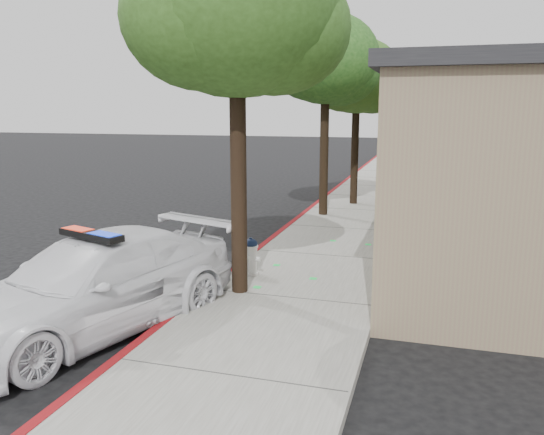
{
  "coord_description": "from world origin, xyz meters",
  "views": [
    {
      "loc": [
        3.98,
        -8.9,
        3.42
      ],
      "look_at": [
        0.83,
        1.71,
        1.22
      ],
      "focal_mm": 35.93,
      "sensor_mm": 36.0,
      "label": 1
    }
  ],
  "objects_px": {
    "police_car": "(94,284)",
    "street_tree_far": "(358,80)",
    "street_tree_near": "(237,15)",
    "fire_hydrant": "(251,256)",
    "clapboard_building": "(528,153)",
    "street_tree_mid": "(326,63)"
  },
  "relations": [
    {
      "from": "police_car",
      "to": "street_tree_far",
      "type": "xyz_separation_m",
      "value": [
        2.36,
        12.06,
        3.68
      ]
    },
    {
      "from": "police_car",
      "to": "street_tree_far",
      "type": "bearing_deg",
      "value": 97.45
    },
    {
      "from": "street_tree_near",
      "to": "police_car",
      "type": "bearing_deg",
      "value": -131.04
    },
    {
      "from": "police_car",
      "to": "street_tree_near",
      "type": "relative_size",
      "value": 0.85
    },
    {
      "from": "police_car",
      "to": "fire_hydrant",
      "type": "height_order",
      "value": "police_car"
    },
    {
      "from": "street_tree_far",
      "to": "clapboard_building",
      "type": "bearing_deg",
      "value": -12.23
    },
    {
      "from": "clapboard_building",
      "to": "police_car",
      "type": "distance_m",
      "value": 13.41
    },
    {
      "from": "police_car",
      "to": "street_tree_far",
      "type": "relative_size",
      "value": 0.97
    },
    {
      "from": "police_car",
      "to": "street_tree_mid",
      "type": "bearing_deg",
      "value": 98.64
    },
    {
      "from": "street_tree_near",
      "to": "street_tree_far",
      "type": "xyz_separation_m",
      "value": [
        0.65,
        10.1,
        -0.54
      ]
    },
    {
      "from": "police_car",
      "to": "clapboard_building",
      "type": "bearing_deg",
      "value": 73.3
    },
    {
      "from": "fire_hydrant",
      "to": "police_car",
      "type": "bearing_deg",
      "value": -109.18
    },
    {
      "from": "clapboard_building",
      "to": "police_car",
      "type": "relative_size",
      "value": 3.81
    },
    {
      "from": "police_car",
      "to": "street_tree_near",
      "type": "bearing_deg",
      "value": 67.46
    },
    {
      "from": "police_car",
      "to": "street_tree_far",
      "type": "height_order",
      "value": "street_tree_far"
    },
    {
      "from": "clapboard_building",
      "to": "street_tree_far",
      "type": "height_order",
      "value": "street_tree_far"
    },
    {
      "from": "street_tree_near",
      "to": "street_tree_mid",
      "type": "height_order",
      "value": "street_tree_near"
    },
    {
      "from": "street_tree_near",
      "to": "street_tree_far",
      "type": "bearing_deg",
      "value": 86.34
    },
    {
      "from": "clapboard_building",
      "to": "street_tree_near",
      "type": "relative_size",
      "value": 3.24
    },
    {
      "from": "fire_hydrant",
      "to": "street_tree_mid",
      "type": "height_order",
      "value": "street_tree_mid"
    },
    {
      "from": "street_tree_mid",
      "to": "street_tree_far",
      "type": "relative_size",
      "value": 1.09
    },
    {
      "from": "street_tree_near",
      "to": "street_tree_far",
      "type": "height_order",
      "value": "street_tree_near"
    }
  ]
}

